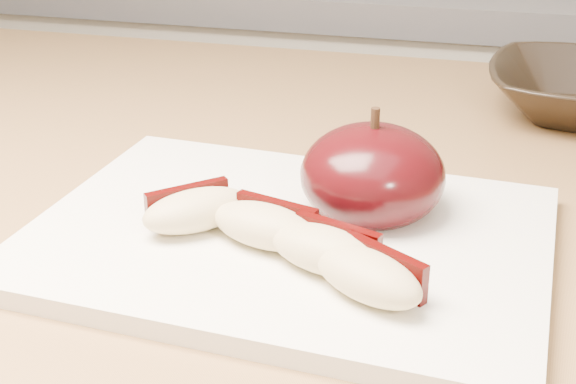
# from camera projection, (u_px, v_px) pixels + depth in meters

# --- Properties ---
(back_cabinet) EXTENTS (2.40, 0.62, 0.94)m
(back_cabinet) POSITION_uv_depth(u_px,v_px,m) (375.00, 235.00, 1.41)
(back_cabinet) COLOR silver
(back_cabinet) RESTS_ON ground
(cutting_board) EXTENTS (0.32, 0.24, 0.01)m
(cutting_board) POSITION_uv_depth(u_px,v_px,m) (288.00, 238.00, 0.49)
(cutting_board) COLOR white
(cutting_board) RESTS_ON island_counter
(apple_half) EXTENTS (0.12, 0.12, 0.08)m
(apple_half) POSITION_uv_depth(u_px,v_px,m) (372.00, 175.00, 0.50)
(apple_half) COLOR black
(apple_half) RESTS_ON cutting_board
(apple_wedge_a) EXTENTS (0.07, 0.07, 0.02)m
(apple_wedge_a) POSITION_uv_depth(u_px,v_px,m) (195.00, 209.00, 0.48)
(apple_wedge_a) COLOR #CDB682
(apple_wedge_a) RESTS_ON cutting_board
(apple_wedge_b) EXTENTS (0.07, 0.05, 0.02)m
(apple_wedge_b) POSITION_uv_depth(u_px,v_px,m) (266.00, 225.00, 0.46)
(apple_wedge_b) COLOR #CDB682
(apple_wedge_b) RESTS_ON cutting_board
(apple_wedge_c) EXTENTS (0.07, 0.05, 0.02)m
(apple_wedge_c) POSITION_uv_depth(u_px,v_px,m) (326.00, 249.00, 0.44)
(apple_wedge_c) COLOR #CDB682
(apple_wedge_c) RESTS_ON cutting_board
(apple_wedge_d) EXTENTS (0.07, 0.06, 0.02)m
(apple_wedge_d) POSITION_uv_depth(u_px,v_px,m) (369.00, 274.00, 0.41)
(apple_wedge_d) COLOR #CDB682
(apple_wedge_d) RESTS_ON cutting_board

